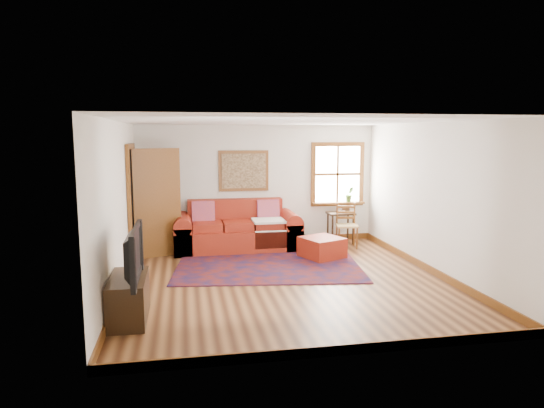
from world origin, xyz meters
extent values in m
plane|color=#432312|center=(0.00, 0.00, 0.00)|extent=(5.50, 5.50, 0.00)
cube|color=silver|center=(0.00, 2.75, 1.25)|extent=(5.00, 0.04, 2.50)
cube|color=silver|center=(0.00, -2.75, 1.25)|extent=(5.00, 0.04, 2.50)
cube|color=silver|center=(-2.50, 0.00, 1.25)|extent=(0.04, 5.50, 2.50)
cube|color=silver|center=(2.50, 0.00, 1.25)|extent=(0.04, 5.50, 2.50)
cube|color=white|center=(0.00, 0.00, 2.50)|extent=(5.00, 5.50, 0.04)
cube|color=brown|center=(0.00, 2.73, 0.06)|extent=(5.00, 0.03, 0.12)
cube|color=brown|center=(-2.48, 0.00, 0.06)|extent=(0.03, 5.50, 0.12)
cube|color=brown|center=(2.48, 0.00, 0.06)|extent=(0.03, 5.50, 0.12)
cube|color=white|center=(1.75, 2.73, 1.45)|extent=(1.00, 0.02, 1.20)
cube|color=brown|center=(1.75, 2.72, 2.09)|extent=(1.18, 0.06, 0.09)
cube|color=brown|center=(1.75, 2.72, 0.80)|extent=(1.18, 0.06, 0.09)
cube|color=brown|center=(1.21, 2.72, 1.45)|extent=(0.09, 0.06, 1.20)
cube|color=brown|center=(2.29, 2.72, 1.45)|extent=(0.09, 0.06, 1.20)
cube|color=brown|center=(1.75, 2.72, 1.45)|extent=(1.00, 0.04, 0.05)
cube|color=brown|center=(1.75, 2.65, 0.83)|extent=(1.15, 0.20, 0.04)
imported|color=#396423|center=(2.00, 2.63, 1.01)|extent=(0.18, 0.15, 0.33)
cube|color=black|center=(-2.49, 1.60, 1.02)|extent=(0.02, 0.90, 2.05)
cube|color=brown|center=(-2.46, 1.11, 1.02)|extent=(0.06, 0.09, 2.05)
cube|color=brown|center=(-2.46, 2.10, 1.02)|extent=(0.06, 0.09, 2.05)
cube|color=brown|center=(-2.46, 1.60, 2.09)|extent=(0.06, 1.08, 0.09)
cube|color=brown|center=(-2.04, 1.90, 1.02)|extent=(0.86, 0.35, 2.05)
cube|color=silver|center=(-2.04, 1.90, 1.13)|extent=(0.56, 0.22, 1.33)
cube|color=brown|center=(-0.30, 2.73, 1.55)|extent=(1.05, 0.04, 0.85)
cube|color=tan|center=(-0.30, 2.69, 1.55)|extent=(0.92, 0.03, 0.72)
cube|color=#5B140D|center=(-0.09, 0.99, 0.01)|extent=(3.49, 2.94, 0.02)
cube|color=maroon|center=(-0.50, 2.20, 0.22)|extent=(2.51, 1.04, 0.44)
cube|color=maroon|center=(-0.50, 2.58, 0.71)|extent=(1.95, 0.28, 0.55)
cube|color=maroon|center=(-1.58, 2.20, 0.27)|extent=(0.35, 1.04, 0.55)
cube|color=maroon|center=(0.58, 2.20, 0.27)|extent=(0.35, 1.04, 0.55)
cube|color=#E0591F|center=(-1.17, 2.40, 0.74)|extent=(0.46, 0.22, 0.48)
cube|color=#E0591F|center=(0.16, 2.40, 0.74)|extent=(0.46, 0.22, 0.48)
cube|color=silver|center=(0.10, 2.01, 0.60)|extent=(0.63, 0.57, 0.04)
cube|color=maroon|center=(0.98, 1.24, 0.19)|extent=(0.90, 0.90, 0.39)
cube|color=black|center=(1.72, 2.38, 0.65)|extent=(0.55, 0.41, 0.04)
cylinder|color=black|center=(1.50, 2.21, 0.31)|extent=(0.04, 0.04, 0.63)
cylinder|color=black|center=(1.95, 2.21, 0.31)|extent=(0.04, 0.04, 0.63)
cylinder|color=black|center=(1.50, 2.54, 0.31)|extent=(0.04, 0.04, 0.63)
cylinder|color=black|center=(1.95, 2.54, 0.31)|extent=(0.04, 0.04, 0.63)
cube|color=tan|center=(1.73, 1.98, 0.45)|extent=(0.49, 0.47, 0.04)
cylinder|color=brown|center=(1.52, 1.84, 0.22)|extent=(0.04, 0.04, 0.43)
cylinder|color=brown|center=(1.88, 1.78, 0.22)|extent=(0.04, 0.04, 0.43)
cylinder|color=brown|center=(1.58, 2.18, 0.45)|extent=(0.04, 0.04, 0.91)
cylinder|color=brown|center=(1.94, 2.11, 0.45)|extent=(0.04, 0.04, 0.91)
cube|color=brown|center=(1.76, 2.15, 0.70)|extent=(0.36, 0.09, 0.27)
cube|color=black|center=(-2.26, -1.29, 0.27)|extent=(0.45, 1.00, 0.55)
imported|color=black|center=(-2.24, -1.45, 0.87)|extent=(0.15, 1.13, 0.65)
cylinder|color=silver|center=(-2.21, -0.95, 0.64)|extent=(0.12, 0.12, 0.18)
cylinder|color=#FFA53F|center=(-2.21, -0.95, 0.61)|extent=(0.07, 0.07, 0.12)
camera|label=1|loc=(-1.56, -7.33, 2.29)|focal=32.00mm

